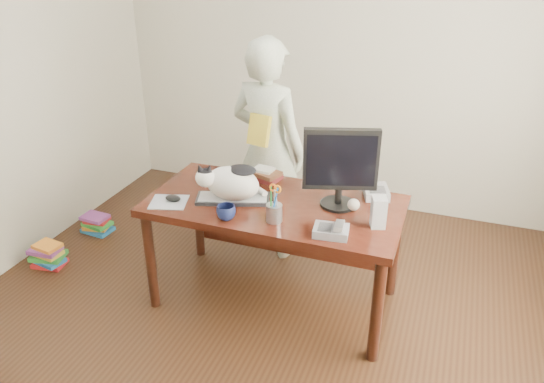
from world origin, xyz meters
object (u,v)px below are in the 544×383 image
at_px(pen_cup, 274,211).
at_px(mouse, 173,198).
at_px(calculator, 376,192).
at_px(book_pile_a, 48,255).
at_px(book_pile_b, 97,224).
at_px(book_stack, 265,175).
at_px(keyboard, 233,198).
at_px(person, 268,150).
at_px(cat, 230,182).
at_px(desk, 279,217).
at_px(coffee_mug, 226,212).
at_px(phone, 332,230).
at_px(speaker, 379,212).
at_px(baseball, 354,205).
at_px(monitor, 341,164).

relative_size(pen_cup, mouse, 2.09).
relative_size(calculator, book_pile_a, 0.89).
relative_size(book_pile_a, book_pile_b, 1.05).
relative_size(book_stack, book_pile_a, 0.88).
relative_size(keyboard, person, 0.30).
height_order(pen_cup, person, person).
distance_m(cat, person, 0.69).
bearing_deg(desk, keyboard, -151.27).
bearing_deg(book_stack, coffee_mug, -77.41).
bearing_deg(calculator, desk, -176.03).
distance_m(cat, calculator, 0.94).
bearing_deg(cat, book_pile_a, 166.59).
distance_m(keyboard, person, 0.68).
bearing_deg(calculator, cat, -173.80).
xyz_separation_m(desk, person, (-0.28, 0.54, 0.23)).
xyz_separation_m(desk, book_pile_a, (-1.75, -0.28, -0.51)).
xyz_separation_m(coffee_mug, phone, (0.63, 0.04, -0.02)).
relative_size(speaker, book_pile_a, 0.68).
relative_size(speaker, book_pile_b, 0.71).
bearing_deg(mouse, calculator, 6.74).
relative_size(coffee_mug, person, 0.07).
bearing_deg(baseball, book_pile_b, 172.71).
relative_size(cat, baseball, 5.82).
xyz_separation_m(monitor, book_stack, (-0.57, 0.23, -0.25)).
bearing_deg(pen_cup, calculator, 46.85).
height_order(phone, calculator, phone).
height_order(pen_cup, coffee_mug, pen_cup).
bearing_deg(book_stack, desk, -37.54).
distance_m(cat, monitor, 0.70).
bearing_deg(cat, person, 71.85).
distance_m(book_stack, book_pile_b, 1.70).
distance_m(keyboard, mouse, 0.38).
distance_m(speaker, book_pile_b, 2.54).
xyz_separation_m(pen_cup, person, (-0.35, 0.84, 0.02)).
relative_size(coffee_mug, calculator, 0.47).
distance_m(mouse, book_pile_b, 1.43).
height_order(monitor, book_pile_a, monitor).
relative_size(phone, speaker, 1.15).
distance_m(cat, speaker, 0.93).
xyz_separation_m(desk, cat, (-0.27, -0.15, 0.28)).
bearing_deg(calculator, book_pile_a, 174.48).
bearing_deg(person, pen_cup, 125.99).
distance_m(keyboard, speaker, 0.92).
xyz_separation_m(phone, speaker, (0.22, 0.19, 0.06)).
bearing_deg(monitor, coffee_mug, -163.94).
bearing_deg(pen_cup, coffee_mug, -164.78).
height_order(pen_cup, speaker, pen_cup).
relative_size(coffee_mug, phone, 0.54).
bearing_deg(phone, mouse, 169.61).
relative_size(pen_cup, coffee_mug, 2.15).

